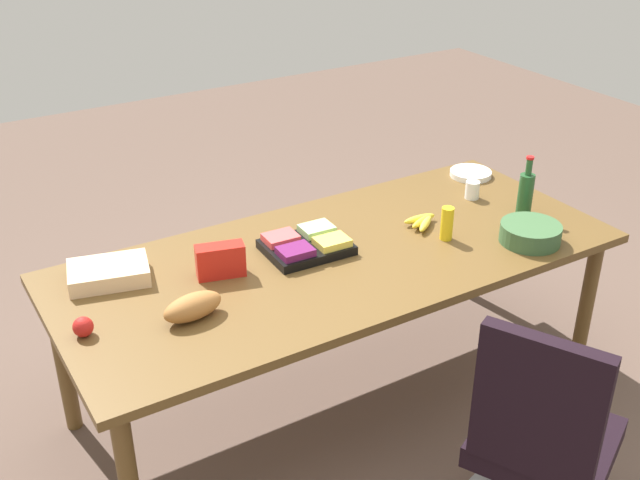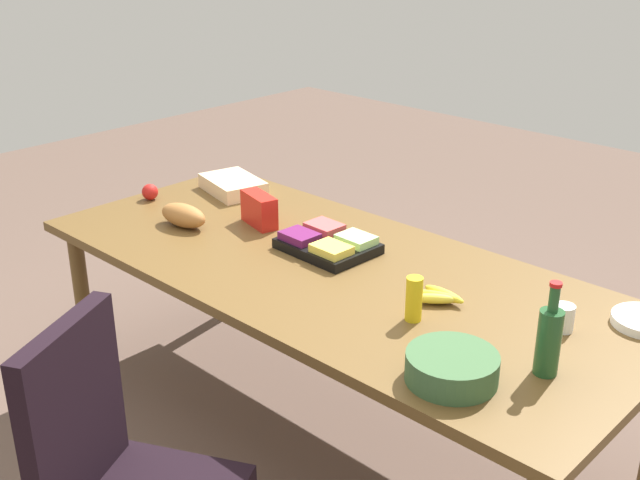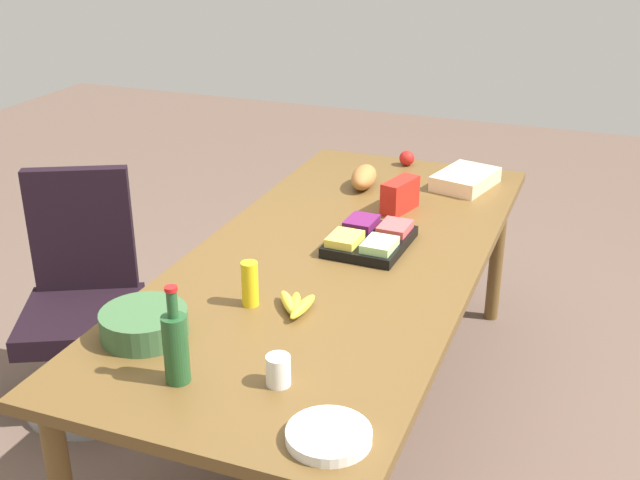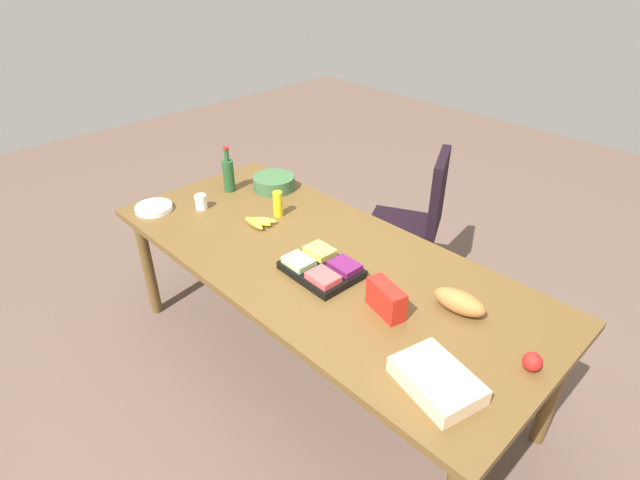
# 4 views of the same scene
# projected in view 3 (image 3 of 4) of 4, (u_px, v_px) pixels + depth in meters

# --- Properties ---
(ground_plane) EXTENTS (10.00, 10.00, 0.00)m
(ground_plane) POSITION_uv_depth(u_px,v_px,m) (336.00, 423.00, 3.35)
(ground_plane) COLOR brown
(conference_table) EXTENTS (2.47, 1.07, 0.78)m
(conference_table) POSITION_uv_depth(u_px,v_px,m) (338.00, 270.00, 3.07)
(conference_table) COLOR brown
(conference_table) RESTS_ON ground
(office_chair) EXTENTS (0.65, 0.65, 1.00)m
(office_chair) POSITION_uv_depth(u_px,v_px,m) (85.00, 320.00, 3.40)
(office_chair) COLOR gray
(office_chair) RESTS_ON ground
(paper_cup) EXTENTS (0.08, 0.08, 0.09)m
(paper_cup) POSITION_uv_depth(u_px,v_px,m) (278.00, 370.00, 2.22)
(paper_cup) COLOR white
(paper_cup) RESTS_ON conference_table
(fruit_platter) EXTENTS (0.37, 0.29, 0.07)m
(fruit_platter) POSITION_uv_depth(u_px,v_px,m) (370.00, 239.00, 3.09)
(fruit_platter) COLOR black
(fruit_platter) RESTS_ON conference_table
(wine_bottle) EXTENTS (0.08, 0.08, 0.30)m
(wine_bottle) POSITION_uv_depth(u_px,v_px,m) (176.00, 346.00, 2.21)
(wine_bottle) COLOR #224F27
(wine_bottle) RESTS_ON conference_table
(bread_loaf) EXTENTS (0.25, 0.14, 0.10)m
(bread_loaf) POSITION_uv_depth(u_px,v_px,m) (364.00, 177.00, 3.70)
(bread_loaf) COLOR #A56A34
(bread_loaf) RESTS_ON conference_table
(paper_plate_stack) EXTENTS (0.26, 0.26, 0.03)m
(paper_plate_stack) POSITION_uv_depth(u_px,v_px,m) (329.00, 436.00, 2.00)
(paper_plate_stack) COLOR white
(paper_plate_stack) RESTS_ON conference_table
(apple_red) EXTENTS (0.08, 0.08, 0.08)m
(apple_red) POSITION_uv_depth(u_px,v_px,m) (407.00, 158.00, 4.00)
(apple_red) COLOR red
(apple_red) RESTS_ON conference_table
(chip_bag_red) EXTENTS (0.21, 0.13, 0.14)m
(chip_bag_red) POSITION_uv_depth(u_px,v_px,m) (400.00, 195.00, 3.42)
(chip_bag_red) COLOR red
(chip_bag_red) RESTS_ON conference_table
(banana_bunch) EXTENTS (0.18, 0.14, 0.04)m
(banana_bunch) POSITION_uv_depth(u_px,v_px,m) (295.00, 305.00, 2.61)
(banana_bunch) COLOR yellow
(banana_bunch) RESTS_ON conference_table
(salad_bowl) EXTENTS (0.34, 0.34, 0.09)m
(salad_bowl) POSITION_uv_depth(u_px,v_px,m) (144.00, 324.00, 2.46)
(salad_bowl) COLOR #3B6038
(salad_bowl) RESTS_ON conference_table
(sheet_cake) EXTENTS (0.36, 0.29, 0.07)m
(sheet_cake) POSITION_uv_depth(u_px,v_px,m) (465.00, 179.00, 3.72)
(sheet_cake) COLOR beige
(sheet_cake) RESTS_ON conference_table
(mustard_bottle) EXTENTS (0.06, 0.06, 0.16)m
(mustard_bottle) POSITION_uv_depth(u_px,v_px,m) (250.00, 284.00, 2.64)
(mustard_bottle) COLOR yellow
(mustard_bottle) RESTS_ON conference_table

